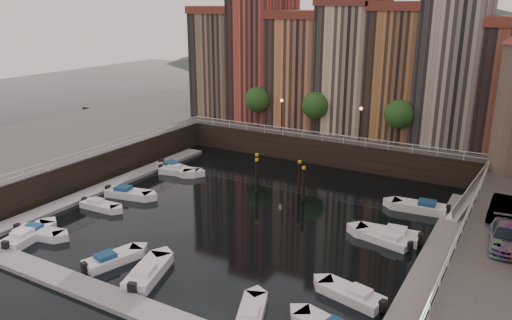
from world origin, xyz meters
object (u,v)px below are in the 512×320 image
Objects in this scene: boat_left_1 at (100,205)px; boat_left_2 at (128,193)px; mooring_pilings at (279,177)px; boat_left_0 at (38,233)px; gangway at (471,192)px; car_b at (502,209)px; car_c at (506,238)px.

boat_left_2 is (0.15, 3.52, 0.06)m from boat_left_1.
boat_left_1 is (-12.43, -12.00, -1.33)m from mooring_pilings.
boat_left_0 is (-12.32, -18.72, -1.31)m from mooring_pilings.
gangway is 17.92m from mooring_pilings.
boat_left_0 is at bearing -152.75° from car_b.
mooring_pilings is at bearing 153.11° from car_c.
mooring_pilings is 1.41× the size of car_b.
boat_left_2 is 33.15m from car_b.
boat_left_1 is 0.84× the size of car_c.
gangway is at bearing 14.65° from mooring_pilings.
boat_left_0 is at bearing -101.76° from boat_left_2.
boat_left_0 is at bearing -167.72° from car_c.
car_c reaches higher than boat_left_1.
car_c reaches higher than gangway.
boat_left_2 is 1.10× the size of car_b.
gangway is 2.02× the size of boat_left_1.
mooring_pilings is at bearing 44.03° from boat_left_0.
gangway is at bearing 12.19° from boat_left_2.
boat_left_0 is 34.96m from car_c.
car_b is at bearing 92.37° from car_c.
boat_left_2 is at bearing -156.28° from gangway.
boat_left_0 is 1.10× the size of boat_left_1.
car_b is at bearing -69.69° from gangway.
car_b is (32.60, 4.95, 3.37)m from boat_left_2.
mooring_pilings is 22.70m from car_c.
car_c is at bearing 2.99° from boat_left_1.
car_b is at bearing -9.84° from mooring_pilings.
car_c is (33.38, 3.49, 3.40)m from boat_left_1.
mooring_pilings is at bearing 23.10° from boat_left_2.
boat_left_1 is at bearing -178.81° from car_c.
mooring_pilings is 1.54× the size of boat_left_1.
gangway is 1.84× the size of car_b.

